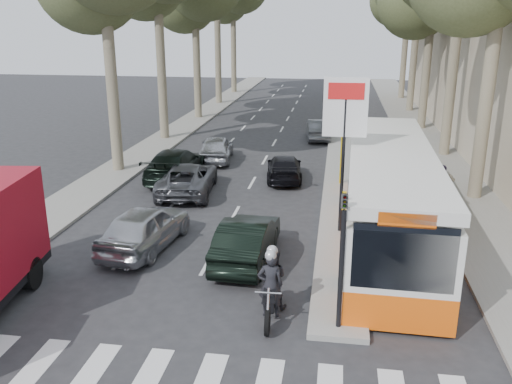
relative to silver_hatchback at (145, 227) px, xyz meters
The scene contains 18 objects.
ground 4.35m from the silver_hatchback, 40.53° to the right, with size 120.00×120.00×0.00m, color #28282B.
sidewalk_right 25.19m from the silver_hatchback, 61.92° to the left, with size 3.20×70.00×0.12m, color gray.
median_left 25.67m from the silver_hatchback, 100.66° to the left, with size 2.40×64.00×0.12m, color gray.
traffic_island 10.50m from the silver_hatchback, 51.64° to the left, with size 1.50×26.00×0.16m, color gray.
building_far 37.13m from the silver_hatchback, 59.00° to the left, with size 11.00×20.00×16.00m, color #B7A88E.
billboard 7.48m from the silver_hatchback, 18.81° to the left, with size 1.50×12.10×5.60m.
traffic_light_island 7.98m from the silver_hatchback, 33.36° to the right, with size 0.16×0.41×3.60m.
silver_hatchback is the anchor object (origin of this frame).
dark_hatchback 3.60m from the silver_hatchback, ahead, with size 1.51×4.34×1.43m, color black.
queue_car_a 6.24m from the silver_hatchback, 92.25° to the left, with size 2.25×4.88×1.36m, color #4C4E54.
queue_car_b 9.79m from the silver_hatchback, 67.11° to the left, with size 1.65×4.06×1.18m, color black.
queue_car_c 12.09m from the silver_hatchback, 91.16° to the left, with size 1.67×4.14×1.41m, color #A8AAB0.
queue_car_d 19.35m from the silver_hatchback, 74.86° to the left, with size 1.39×3.99×1.31m, color #53565B.
queue_car_e 8.41m from the silver_hatchback, 99.66° to the left, with size 2.09×5.15×1.49m, color black.
city_bus 8.40m from the silver_hatchback, 13.64° to the left, with size 3.08×12.62×3.31m.
motorcycle 5.99m from the silver_hatchback, 37.53° to the right, with size 0.82×2.25×1.91m.
pedestrian_near 11.69m from the silver_hatchback, 26.59° to the left, with size 1.09×0.53×1.85m, color #40334C.
pedestrian_far 11.73m from the silver_hatchback, 25.05° to the left, with size 1.00×0.45×1.56m, color brown.
Camera 1 is at (3.00, -13.46, 7.39)m, focal length 38.00 mm.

